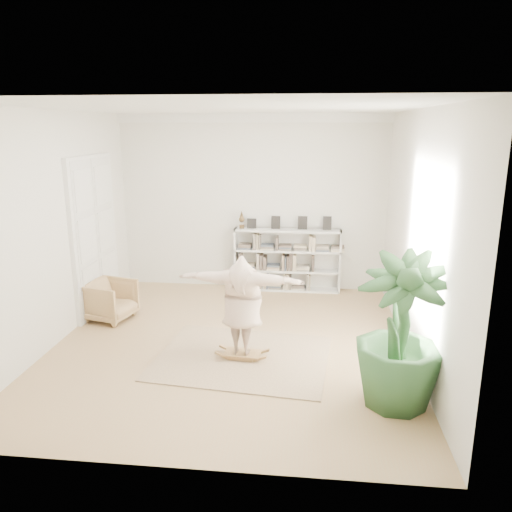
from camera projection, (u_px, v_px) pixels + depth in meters
The scene contains 9 objects.
floor at pixel (231, 344), 7.92m from camera, with size 6.00×6.00×0.00m, color #A58055.
room_shell at pixel (252, 118), 9.86m from camera, with size 6.00×6.00×6.00m.
doors at pixel (95, 236), 9.10m from camera, with size 0.09×1.78×2.92m.
bookshelf at pixel (287, 261), 10.39m from camera, with size 2.20×0.35×1.64m.
armchair at pixel (110, 300), 8.85m from camera, with size 0.75×0.77×0.70m, color tan.
rug at pixel (242, 358), 7.42m from camera, with size 2.50×2.00×0.02m, color tan.
rocker_board at pixel (242, 354), 7.41m from camera, with size 0.56×0.37×0.11m.
person at pixel (242, 303), 7.20m from camera, with size 1.83×0.50×1.49m, color beige.
houseplant at pixel (400, 332), 5.98m from camera, with size 1.07×1.07×1.92m, color #295128.
Camera 1 is at (1.18, -7.22, 3.35)m, focal length 35.00 mm.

